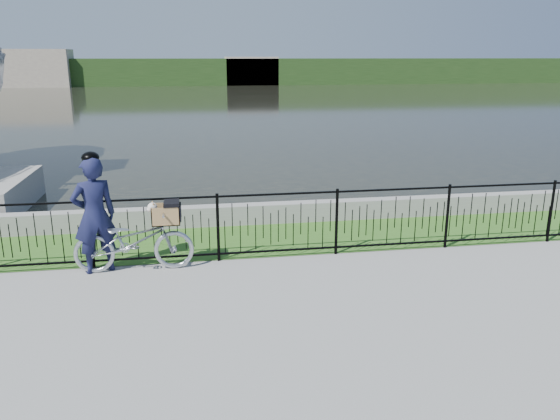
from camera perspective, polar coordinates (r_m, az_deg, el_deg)
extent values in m
plane|color=gray|center=(7.81, 1.72, -9.05)|extent=(120.00, 120.00, 0.00)
cube|color=#366620|center=(10.19, -1.07, -2.96)|extent=(60.00, 2.00, 0.01)
plane|color=black|center=(40.11, -7.49, 10.97)|extent=(120.00, 120.00, 0.00)
cube|color=gray|center=(11.08, -1.83, -0.35)|extent=(60.00, 0.30, 0.40)
cube|color=#26441A|center=(66.99, -8.42, 14.11)|extent=(120.00, 6.00, 3.00)
cube|color=#A59885|center=(67.06, -24.40, 13.34)|extent=(8.00, 4.00, 4.00)
cube|color=#A59885|center=(65.89, -3.01, 14.31)|extent=(6.00, 3.00, 3.20)
imported|color=#B5BBC2|center=(8.86, -15.02, -3.16)|extent=(1.85, 0.64, 0.97)
cube|color=black|center=(8.74, -11.79, -1.38)|extent=(0.38, 0.18, 0.02)
cube|color=#997646|center=(8.73, -11.79, -1.34)|extent=(0.43, 0.33, 0.01)
cube|color=#997646|center=(8.84, -11.80, -0.17)|extent=(0.43, 0.02, 0.30)
cube|color=#997646|center=(8.55, -11.88, -0.74)|extent=(0.43, 0.02, 0.30)
cube|color=#997646|center=(8.69, -10.46, -0.39)|extent=(0.02, 0.33, 0.30)
cube|color=#997646|center=(8.71, -13.21, -0.51)|extent=(0.01, 0.33, 0.30)
cube|color=black|center=(8.64, -11.28, 0.71)|extent=(0.24, 0.34, 0.06)
cube|color=black|center=(8.68, -10.36, -0.20)|extent=(0.02, 0.34, 0.24)
ellipsoid|color=silver|center=(8.70, -11.96, -0.57)|extent=(0.31, 0.22, 0.20)
sphere|color=silver|center=(8.65, -13.19, 0.27)|extent=(0.15, 0.15, 0.15)
sphere|color=silver|center=(8.65, -13.52, 0.03)|extent=(0.07, 0.07, 0.07)
sphere|color=black|center=(8.64, -13.68, -0.03)|extent=(0.02, 0.02, 0.02)
cone|color=#A07443|center=(8.70, -13.19, 0.76)|extent=(0.06, 0.08, 0.08)
cone|color=#A07443|center=(8.60, -13.10, 0.59)|extent=(0.06, 0.08, 0.08)
imported|color=#15183A|center=(8.86, -18.83, -0.54)|extent=(0.78, 0.65, 1.83)
ellipsoid|color=black|center=(8.67, -19.35, 5.15)|extent=(0.26, 0.29, 0.18)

